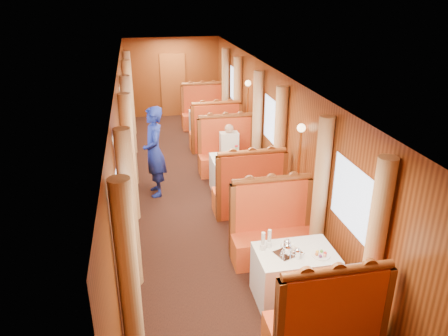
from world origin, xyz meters
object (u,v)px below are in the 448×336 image
object	(u,v)px
table_far	(209,125)
banquette_far_aft	(204,113)
teapot_left	(287,251)
teapot_back	(287,246)
teapot_right	(297,254)
fruit_plate	(321,255)
table_near	(294,275)
tea_tray	(288,253)
passenger	(229,145)
banquette_mid_aft	(227,154)
banquette_far_fwd	(216,134)
banquette_mid_fwd	(249,193)
banquette_near_fwd	(325,326)
rose_vase_far	(208,105)
banquette_near_aft	(272,234)
rose_vase_mid	(236,149)
table_mid	(237,174)
steward	(154,152)

from	to	relation	value
table_far	banquette_far_aft	xyz separation A→B (m)	(0.00, 1.01, 0.05)
banquette_far_aft	teapot_left	bearing A→B (deg)	-91.06
teapot_back	teapot_right	bearing A→B (deg)	-61.85
teapot_left	fruit_plate	bearing A→B (deg)	-30.02
table_near	tea_tray	world-z (taller)	tea_tray
teapot_left	passenger	distance (m)	4.33
banquette_mid_aft	banquette_far_fwd	xyz separation A→B (m)	(0.00, 1.47, 0.00)
banquette_mid_fwd	teapot_left	distance (m)	2.59
table_near	banquette_near_fwd	size ratio (longest dim) A/B	0.78
teapot_back	rose_vase_far	bearing A→B (deg)	97.49
banquette_mid_fwd	table_far	xyz separation A→B (m)	(0.00, 4.51, -0.05)
banquette_near_aft	teapot_back	distance (m)	1.04
teapot_back	rose_vase_far	size ratio (longest dim) A/B	0.44
banquette_mid_aft	teapot_back	size ratio (longest dim) A/B	8.43
teapot_right	table_near	bearing A→B (deg)	99.26
banquette_near_fwd	fruit_plate	bearing A→B (deg)	71.70
teapot_right	rose_vase_mid	bearing A→B (deg)	114.11
banquette_mid_fwd	teapot_back	size ratio (longest dim) A/B	8.43
banquette_far_fwd	rose_vase_far	world-z (taller)	banquette_far_fwd
banquette_far_fwd	banquette_mid_fwd	bearing A→B (deg)	-90.00
banquette_far_fwd	teapot_back	xyz separation A→B (m)	(-0.11, -5.93, 0.39)
tea_tray	rose_vase_far	distance (m)	7.05
table_far	passenger	xyz separation A→B (m)	(-0.00, -2.74, 0.37)
table_near	banquette_mid_fwd	size ratio (longest dim) A/B	0.78
banquette_far_fwd	banquette_far_aft	distance (m)	2.03
banquette_far_aft	fruit_plate	xyz separation A→B (m)	(0.29, -8.16, 0.35)
banquette_near_fwd	banquette_mid_aft	size ratio (longest dim) A/B	1.00
banquette_far_aft	teapot_right	size ratio (longest dim) A/B	9.52
table_mid	banquette_mid_aft	distance (m)	1.02
banquette_mid_aft	banquette_far_fwd	bearing A→B (deg)	90.00
banquette_near_aft	banquette_far_aft	bearing A→B (deg)	90.00
table_mid	table_far	xyz separation A→B (m)	(0.00, 3.50, 0.00)
banquette_mid_aft	fruit_plate	size ratio (longest dim) A/B	5.66
table_near	banquette_far_fwd	world-z (taller)	banquette_far_fwd
banquette_far_aft	teapot_left	xyz separation A→B (m)	(-0.15, -8.08, 0.40)
banquette_mid_aft	tea_tray	distance (m)	4.54
tea_tray	passenger	bearing A→B (deg)	88.51
teapot_right	passenger	world-z (taller)	passenger
table_near	rose_vase_far	bearing A→B (deg)	90.19
teapot_left	teapot_back	size ratio (longest dim) A/B	1.15
banquette_far_aft	rose_vase_far	world-z (taller)	banquette_far_aft
table_far	teapot_back	xyz separation A→B (m)	(-0.11, -6.94, 0.44)
banquette_mid_fwd	passenger	bearing A→B (deg)	90.00
table_mid	banquette_mid_fwd	xyz separation A→B (m)	(0.00, -1.01, 0.05)
banquette_near_aft	banquette_mid_fwd	xyz separation A→B (m)	(0.00, 1.47, 0.00)
banquette_near_aft	fruit_plate	xyz separation A→B (m)	(0.29, -1.16, 0.35)
banquette_mid_fwd	table_mid	bearing A→B (deg)	90.00
rose_vase_far	steward	bearing A→B (deg)	-115.95
teapot_left	banquette_far_aft	bearing A→B (deg)	69.32
banquette_far_fwd	banquette_far_aft	size ratio (longest dim) A/B	1.00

